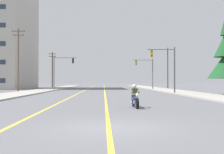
{
  "coord_description": "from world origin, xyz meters",
  "views": [
    {
      "loc": [
        -0.26,
        -10.22,
        1.65
      ],
      "look_at": [
        0.68,
        21.93,
        2.12
      ],
      "focal_mm": 46.15,
      "sensor_mm": 36.0,
      "label": 1
    }
  ],
  "objects_px": {
    "motorcycle_with_rider": "(135,98)",
    "traffic_signal_near_right": "(167,63)",
    "utility_pole_left_near": "(18,58)",
    "utility_pole_left_far": "(52,69)",
    "traffic_signal_mid_right": "(147,69)",
    "utility_pole_right_far": "(168,67)",
    "traffic_signal_near_left": "(60,68)"
  },
  "relations": [
    {
      "from": "motorcycle_with_rider",
      "to": "traffic_signal_near_right",
      "type": "relative_size",
      "value": 0.35
    },
    {
      "from": "utility_pole_left_near",
      "to": "utility_pole_left_far",
      "type": "xyz_separation_m",
      "value": [
        0.78,
        27.14,
        -0.61
      ]
    },
    {
      "from": "traffic_signal_near_right",
      "to": "utility_pole_left_far",
      "type": "bearing_deg",
      "value": 120.26
    },
    {
      "from": "motorcycle_with_rider",
      "to": "traffic_signal_mid_right",
      "type": "bearing_deg",
      "value": 80.24
    },
    {
      "from": "motorcycle_with_rider",
      "to": "traffic_signal_mid_right",
      "type": "height_order",
      "value": "traffic_signal_mid_right"
    },
    {
      "from": "utility_pole_left_far",
      "to": "traffic_signal_mid_right",
      "type": "bearing_deg",
      "value": -39.48
    },
    {
      "from": "utility_pole_right_far",
      "to": "traffic_signal_near_left",
      "type": "bearing_deg",
      "value": -151.02
    },
    {
      "from": "utility_pole_right_far",
      "to": "utility_pole_left_far",
      "type": "height_order",
      "value": "utility_pole_left_far"
    },
    {
      "from": "motorcycle_with_rider",
      "to": "utility_pole_left_far",
      "type": "bearing_deg",
      "value": 105.0
    },
    {
      "from": "motorcycle_with_rider",
      "to": "traffic_signal_near_right",
      "type": "xyz_separation_m",
      "value": [
        6.42,
        19.79,
        3.43
      ]
    },
    {
      "from": "traffic_signal_mid_right",
      "to": "utility_pole_left_near",
      "type": "height_order",
      "value": "utility_pole_left_near"
    },
    {
      "from": "motorcycle_with_rider",
      "to": "utility_pole_left_near",
      "type": "distance_m",
      "value": 34.19
    },
    {
      "from": "traffic_signal_near_right",
      "to": "traffic_signal_near_left",
      "type": "distance_m",
      "value": 21.23
    },
    {
      "from": "motorcycle_with_rider",
      "to": "traffic_signal_near_left",
      "type": "relative_size",
      "value": 0.35
    },
    {
      "from": "motorcycle_with_rider",
      "to": "traffic_signal_mid_right",
      "type": "distance_m",
      "value": 39.59
    },
    {
      "from": "utility_pole_right_far",
      "to": "traffic_signal_near_right",
      "type": "bearing_deg",
      "value": -102.84
    },
    {
      "from": "traffic_signal_near_left",
      "to": "utility_pole_left_near",
      "type": "bearing_deg",
      "value": -148.95
    },
    {
      "from": "traffic_signal_near_left",
      "to": "utility_pole_left_near",
      "type": "distance_m",
      "value": 7.55
    },
    {
      "from": "traffic_signal_near_right",
      "to": "traffic_signal_mid_right",
      "type": "height_order",
      "value": "same"
    },
    {
      "from": "motorcycle_with_rider",
      "to": "traffic_signal_near_right",
      "type": "height_order",
      "value": "traffic_signal_near_right"
    },
    {
      "from": "traffic_signal_mid_right",
      "to": "utility_pole_right_far",
      "type": "distance_m",
      "value": 9.01
    },
    {
      "from": "traffic_signal_near_left",
      "to": "utility_pole_left_far",
      "type": "xyz_separation_m",
      "value": [
        -5.56,
        23.32,
        0.85
      ]
    },
    {
      "from": "motorcycle_with_rider",
      "to": "traffic_signal_near_left",
      "type": "height_order",
      "value": "traffic_signal_near_left"
    },
    {
      "from": "traffic_signal_near_right",
      "to": "utility_pole_left_near",
      "type": "height_order",
      "value": "utility_pole_left_near"
    },
    {
      "from": "traffic_signal_near_right",
      "to": "utility_pole_right_far",
      "type": "distance_m",
      "value": 26.71
    },
    {
      "from": "traffic_signal_near_right",
      "to": "traffic_signal_near_left",
      "type": "relative_size",
      "value": 1.0
    },
    {
      "from": "traffic_signal_near_left",
      "to": "utility_pole_right_far",
      "type": "xyz_separation_m",
      "value": [
        22.04,
        12.21,
        0.74
      ]
    },
    {
      "from": "traffic_signal_mid_right",
      "to": "motorcycle_with_rider",
      "type": "bearing_deg",
      "value": -99.76
    },
    {
      "from": "utility_pole_left_near",
      "to": "utility_pole_right_far",
      "type": "distance_m",
      "value": 32.61
    },
    {
      "from": "traffic_signal_near_right",
      "to": "traffic_signal_mid_right",
      "type": "xyz_separation_m",
      "value": [
        0.27,
        19.07,
        0.02
      ]
    },
    {
      "from": "traffic_signal_near_right",
      "to": "utility_pole_left_far",
      "type": "relative_size",
      "value": 0.68
    },
    {
      "from": "utility_pole_left_near",
      "to": "utility_pole_left_far",
      "type": "height_order",
      "value": "utility_pole_left_near"
    }
  ]
}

